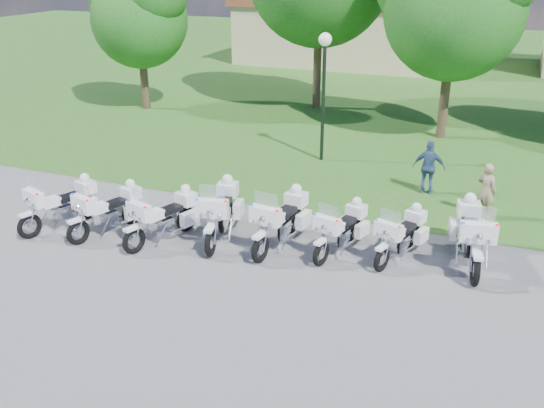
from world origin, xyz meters
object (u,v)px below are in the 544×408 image
at_px(bystander_a, 486,191).
at_px(motorcycle_7, 471,234).
at_px(motorcycle_0, 63,203).
at_px(motorcycle_6, 402,234).
at_px(motorcycle_4, 282,219).
at_px(motorcycle_2, 165,216).
at_px(motorcycle_5, 342,228).
at_px(motorcycle_3, 221,211).
at_px(motorcycle_1, 109,209).
at_px(lamp_post, 324,66).
at_px(bystander_c, 429,168).

bearing_deg(bystander_a, motorcycle_7, 115.13).
xyz_separation_m(motorcycle_0, motorcycle_6, (8.62, 1.58, -0.05)).
distance_m(motorcycle_4, bystander_a, 5.82).
distance_m(motorcycle_2, motorcycle_7, 7.41).
xyz_separation_m(motorcycle_5, motorcycle_6, (1.40, 0.24, -0.01)).
distance_m(motorcycle_3, motorcycle_7, 6.08).
bearing_deg(motorcycle_4, motorcycle_3, 11.84).
height_order(motorcycle_1, motorcycle_7, motorcycle_7).
relative_size(motorcycle_0, motorcycle_5, 1.05).
bearing_deg(lamp_post, motorcycle_2, -102.67).
relative_size(motorcycle_3, motorcycle_4, 1.02).
relative_size(motorcycle_0, bystander_c, 1.38).
xyz_separation_m(motorcycle_5, motorcycle_7, (2.93, 0.59, 0.12)).
bearing_deg(lamp_post, motorcycle_5, -68.36).
bearing_deg(motorcycle_0, motorcycle_2, -155.23).
xyz_separation_m(motorcycle_2, motorcycle_3, (1.22, 0.70, 0.06)).
bearing_deg(motorcycle_3, motorcycle_6, 174.92).
bearing_deg(motorcycle_5, motorcycle_6, -155.55).
relative_size(motorcycle_3, lamp_post, 0.58).
bearing_deg(motorcycle_1, motorcycle_7, -149.85).
height_order(motorcycle_2, bystander_c, bystander_c).
distance_m(motorcycle_0, lamp_post, 9.49).
height_order(motorcycle_7, bystander_a, motorcycle_7).
xyz_separation_m(motorcycle_7, lamp_post, (-5.52, 5.93, 2.54)).
xyz_separation_m(motorcycle_7, bystander_c, (-1.59, 4.09, 0.09)).
xyz_separation_m(bystander_a, bystander_c, (-1.72, 1.26, 0.04)).
relative_size(motorcycle_6, motorcycle_7, 0.81).
height_order(motorcycle_5, bystander_c, bystander_c).
relative_size(motorcycle_6, bystander_a, 1.34).
distance_m(motorcycle_2, lamp_post, 8.19).
bearing_deg(motorcycle_3, motorcycle_1, 3.75).
xyz_separation_m(motorcycle_0, motorcycle_3, (4.15, 0.98, 0.06)).
xyz_separation_m(motorcycle_3, motorcycle_5, (3.07, 0.36, -0.11)).
bearing_deg(bystander_c, motorcycle_4, 61.31).
bearing_deg(motorcycle_0, motorcycle_3, -147.52).
bearing_deg(motorcycle_2, motorcycle_3, -131.70).
bearing_deg(motorcycle_6, motorcycle_4, 26.46).
xyz_separation_m(motorcycle_4, lamp_post, (-1.12, 6.75, 2.57)).
bearing_deg(motorcycle_7, bystander_a, -104.14).
height_order(motorcycle_0, motorcycle_4, motorcycle_4).
height_order(motorcycle_6, bystander_a, bystander_a).
bearing_deg(motorcycle_7, motorcycle_3, -2.58).
xyz_separation_m(motorcycle_6, motorcycle_7, (1.54, 0.35, 0.13)).
relative_size(motorcycle_2, bystander_a, 1.45).
bearing_deg(lamp_post, motorcycle_7, -47.05).
distance_m(motorcycle_0, bystander_a, 11.33).
height_order(motorcycle_0, bystander_a, motorcycle_0).
bearing_deg(motorcycle_1, motorcycle_2, -156.55).
relative_size(motorcycle_0, bystander_a, 1.45).
distance_m(motorcycle_1, motorcycle_3, 2.92).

